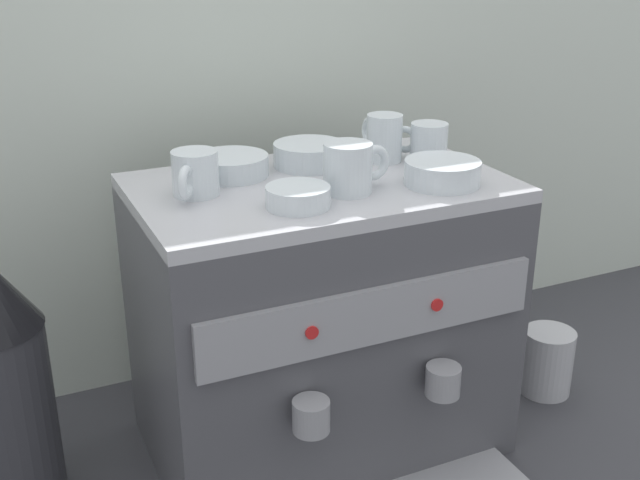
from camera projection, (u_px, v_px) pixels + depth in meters
name	position (u px, v px, depth m)	size (l,w,h in m)	color
ground_plane	(320.00, 436.00, 1.46)	(4.00, 4.00, 0.00)	#38383D
tiled_backsplash_wall	(246.00, 152.00, 1.59)	(2.80, 0.03, 0.91)	silver
espresso_machine	(321.00, 320.00, 1.36)	(0.60, 0.48, 0.50)	#4C4C51
ceramic_cup_0	(383.00, 137.00, 1.38)	(0.06, 0.10, 0.08)	silver
ceramic_cup_1	(427.00, 142.00, 1.38)	(0.08, 0.09, 0.07)	silver
ceramic_cup_2	(350.00, 168.00, 1.21)	(0.12, 0.08, 0.08)	silver
ceramic_cup_3	(195.00, 174.00, 1.20)	(0.08, 0.10, 0.07)	silver
ceramic_bowl_0	(309.00, 155.00, 1.35)	(0.12, 0.12, 0.04)	silver
ceramic_bowl_1	(442.00, 173.00, 1.25)	(0.12, 0.12, 0.04)	silver
ceramic_bowl_2	(298.00, 197.00, 1.15)	(0.10, 0.10, 0.03)	silver
ceramic_bowl_3	(231.00, 166.00, 1.30)	(0.13, 0.13, 0.03)	silver
milk_pitcher	(547.00, 361.00, 1.58)	(0.10, 0.10, 0.13)	#B7B7BC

